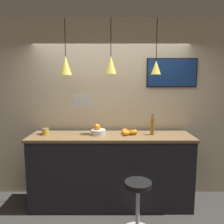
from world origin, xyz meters
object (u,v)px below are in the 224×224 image
object	(u,v)px
juice_bottle	(153,126)
spread_jar	(47,131)
bar_stool	(139,201)
mounted_tv	(173,73)
fruit_bowl	(99,130)

from	to	relation	value
juice_bottle	spread_jar	bearing A→B (deg)	180.00
juice_bottle	bar_stool	bearing A→B (deg)	-112.65
bar_stool	mounted_tv	xyz separation A→B (m)	(0.64, 1.02, 1.60)
bar_stool	juice_bottle	distance (m)	1.09
spread_jar	mounted_tv	bearing A→B (deg)	9.73
mounted_tv	bar_stool	bearing A→B (deg)	-121.98
juice_bottle	spread_jar	size ratio (longest dim) A/B	3.04
mounted_tv	juice_bottle	bearing A→B (deg)	-136.30
bar_stool	mounted_tv	bearing A→B (deg)	58.02
spread_jar	juice_bottle	bearing A→B (deg)	0.00
fruit_bowl	juice_bottle	world-z (taller)	juice_bottle
fruit_bowl	juice_bottle	xyz separation A→B (m)	(0.82, -0.00, 0.07)
juice_bottle	spread_jar	xyz separation A→B (m)	(-1.61, 0.00, -0.08)
fruit_bowl	mounted_tv	bearing A→B (deg)	15.96
juice_bottle	fruit_bowl	bearing A→B (deg)	179.90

